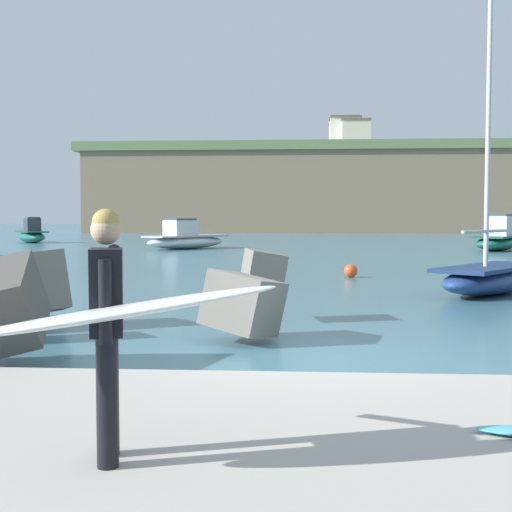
{
  "coord_description": "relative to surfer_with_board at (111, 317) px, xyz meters",
  "views": [
    {
      "loc": [
        -0.05,
        -9.29,
        1.95
      ],
      "look_at": [
        -0.7,
        0.5,
        1.4
      ],
      "focal_mm": 47.69,
      "sensor_mm": 36.0,
      "label": 1
    }
  ],
  "objects": [
    {
      "name": "boat_near_right",
      "position": [
        13.0,
        36.84,
        -0.61
      ],
      "size": [
        4.32,
        5.19,
        2.17
      ],
      "color": "#1E6656",
      "rests_on": "ground"
    },
    {
      "name": "station_building_central",
      "position": [
        8.34,
        108.62,
        13.84
      ],
      "size": [
        5.07,
        6.27,
        6.54
      ],
      "color": "silver",
      "rests_on": "headland_bluff"
    },
    {
      "name": "mooring_buoy_inner",
      "position": [
        2.92,
        17.81,
        -1.06
      ],
      "size": [
        0.44,
        0.44,
        0.44
      ],
      "color": "#E54C1E",
      "rests_on": "ground"
    },
    {
      "name": "headland_bluff",
      "position": [
        24.29,
        102.2,
        4.66
      ],
      "size": [
        105.47,
        40.3,
        11.83
      ],
      "color": "#847056",
      "rests_on": "ground"
    },
    {
      "name": "boat_far_centre",
      "position": [
        -19.99,
        47.83,
        -0.63
      ],
      "size": [
        4.54,
        5.71,
        2.02
      ],
      "color": "#1E6656",
      "rests_on": "ground"
    },
    {
      "name": "boat_far_left",
      "position": [
        -6.01,
        37.89,
        -0.67
      ],
      "size": [
        5.45,
        6.22,
        1.92
      ],
      "color": "white",
      "rests_on": "ground"
    },
    {
      "name": "walkway_path",
      "position": [
        1.34,
        0.77,
        -1.16
      ],
      "size": [
        48.0,
        4.4,
        0.24
      ],
      "primitive_type": "cube",
      "color": "#B2ADA3",
      "rests_on": "ground"
    },
    {
      "name": "station_building_west",
      "position": [
        9.88,
        106.4,
        13.45
      ],
      "size": [
        4.7,
        5.89,
        5.76
      ],
      "color": "beige",
      "rests_on": "headland_bluff"
    },
    {
      "name": "surfer_with_board",
      "position": [
        0.0,
        0.0,
        0.0
      ],
      "size": [
        2.12,
        1.36,
        1.78
      ],
      "color": "black",
      "rests_on": "walkway_path"
    },
    {
      "name": "boat_mid_right",
      "position": [
        6.16,
        13.24,
        -0.82
      ],
      "size": [
        4.03,
        4.56,
        7.43
      ],
      "color": "navy",
      "rests_on": "ground"
    },
    {
      "name": "ground_plane",
      "position": [
        1.34,
        4.77,
        -1.28
      ],
      "size": [
        400.0,
        400.0,
        0.0
      ],
      "primitive_type": "plane",
      "color": "#42707F"
    },
    {
      "name": "breakwater_jetty",
      "position": [
        -0.0,
        6.14,
        -0.13
      ],
      "size": [
        25.3,
        6.5,
        2.63
      ],
      "color": "#4C4944",
      "rests_on": "ground"
    }
  ]
}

